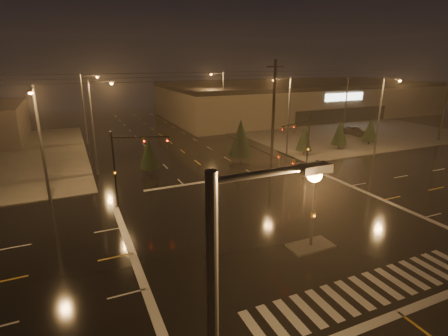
# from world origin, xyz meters

# --- Properties ---
(ground) EXTENTS (140.00, 140.00, 0.00)m
(ground) POSITION_xyz_m (0.00, 0.00, 0.00)
(ground) COLOR black
(ground) RESTS_ON ground
(sidewalk_ne) EXTENTS (36.00, 36.00, 0.12)m
(sidewalk_ne) POSITION_xyz_m (30.00, 30.00, 0.06)
(sidewalk_ne) COLOR #45423D
(sidewalk_ne) RESTS_ON ground
(median_island) EXTENTS (3.00, 1.60, 0.15)m
(median_island) POSITION_xyz_m (0.00, -4.00, 0.07)
(median_island) COLOR #45423D
(median_island) RESTS_ON ground
(crosswalk) EXTENTS (15.00, 2.60, 0.01)m
(crosswalk) POSITION_xyz_m (0.00, -9.00, 0.01)
(crosswalk) COLOR beige
(crosswalk) RESTS_ON ground
(stop_bar_near) EXTENTS (16.00, 0.50, 0.01)m
(stop_bar_near) POSITION_xyz_m (0.00, -11.00, 0.01)
(stop_bar_near) COLOR beige
(stop_bar_near) RESTS_ON ground
(stop_bar_far) EXTENTS (16.00, 0.50, 0.01)m
(stop_bar_far) POSITION_xyz_m (0.00, 11.00, 0.01)
(stop_bar_far) COLOR beige
(stop_bar_far) RESTS_ON ground
(parking_lot) EXTENTS (50.00, 24.00, 0.08)m
(parking_lot) POSITION_xyz_m (35.00, 28.00, 0.04)
(parking_lot) COLOR black
(parking_lot) RESTS_ON ground
(retail_building) EXTENTS (60.20, 28.30, 7.20)m
(retail_building) POSITION_xyz_m (35.00, 45.99, 3.84)
(retail_building) COLOR #685F4A
(retail_building) RESTS_ON ground
(signal_mast_median) EXTENTS (0.25, 4.59, 6.00)m
(signal_mast_median) POSITION_xyz_m (0.00, -3.07, 3.75)
(signal_mast_median) COLOR black
(signal_mast_median) RESTS_ON ground
(signal_mast_ne) EXTENTS (4.84, 1.86, 6.00)m
(signal_mast_ne) POSITION_xyz_m (9.50, 10.14, 3.79)
(signal_mast_ne) COLOR black
(signal_mast_ne) RESTS_ON ground
(signal_mast_nw) EXTENTS (4.84, 1.86, 6.00)m
(signal_mast_nw) POSITION_xyz_m (-9.50, 10.14, 3.79)
(signal_mast_nw) COLOR black
(signal_mast_nw) RESTS_ON ground
(streetlight_1) EXTENTS (2.77, 0.32, 10.00)m
(streetlight_1) POSITION_xyz_m (-11.18, 18.00, 5.80)
(streetlight_1) COLOR #38383A
(streetlight_1) RESTS_ON ground
(streetlight_2) EXTENTS (2.77, 0.32, 10.00)m
(streetlight_2) POSITION_xyz_m (-11.18, 34.00, 5.80)
(streetlight_2) COLOR #38383A
(streetlight_2) RESTS_ON ground
(streetlight_3) EXTENTS (2.77, 0.32, 10.00)m
(streetlight_3) POSITION_xyz_m (11.18, 16.00, 5.80)
(streetlight_3) COLOR #38383A
(streetlight_3) RESTS_ON ground
(streetlight_4) EXTENTS (2.77, 0.32, 10.00)m
(streetlight_4) POSITION_xyz_m (11.18, 36.00, 5.80)
(streetlight_4) COLOR #38383A
(streetlight_4) RESTS_ON ground
(streetlight_5) EXTENTS (0.32, 2.77, 10.00)m
(streetlight_5) POSITION_xyz_m (-16.00, 11.18, 5.80)
(streetlight_5) COLOR #38383A
(streetlight_5) RESTS_ON ground
(streetlight_6) EXTENTS (0.32, 2.77, 10.00)m
(streetlight_6) POSITION_xyz_m (22.00, 11.18, 5.80)
(streetlight_6) COLOR #38383A
(streetlight_6) RESTS_ON ground
(utility_pole_1) EXTENTS (2.20, 0.32, 12.00)m
(utility_pole_1) POSITION_xyz_m (8.00, 14.00, 6.13)
(utility_pole_1) COLOR black
(utility_pole_1) RESTS_ON ground
(utility_pole_2) EXTENTS (2.20, 0.32, 12.00)m
(utility_pole_2) POSITION_xyz_m (38.00, 14.00, 6.13)
(utility_pole_2) COLOR black
(utility_pole_2) RESTS_ON ground
(conifer_0) EXTENTS (2.11, 2.11, 3.99)m
(conifer_0) POSITION_xyz_m (13.82, 15.54, 2.34)
(conifer_0) COLOR black
(conifer_0) RESTS_ON ground
(conifer_1) EXTENTS (2.19, 2.19, 4.11)m
(conifer_1) POSITION_xyz_m (20.09, 16.07, 2.40)
(conifer_1) COLOR black
(conifer_1) RESTS_ON ground
(conifer_2) EXTENTS (2.16, 2.16, 4.07)m
(conifer_2) POSITION_xyz_m (25.94, 16.29, 2.38)
(conifer_2) COLOR black
(conifer_2) RESTS_ON ground
(conifer_3) EXTENTS (2.14, 2.14, 4.04)m
(conifer_3) POSITION_xyz_m (-6.24, 15.89, 2.37)
(conifer_3) COLOR black
(conifer_3) RESTS_ON ground
(conifer_4) EXTENTS (2.86, 2.86, 5.16)m
(conifer_4) POSITION_xyz_m (5.16, 16.65, 2.93)
(conifer_4) COLOR black
(conifer_4) RESTS_ON ground
(car_parked) EXTENTS (2.31, 4.66, 1.53)m
(car_parked) POSITION_xyz_m (29.16, 22.47, 0.76)
(car_parked) COLOR black
(car_parked) RESTS_ON ground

